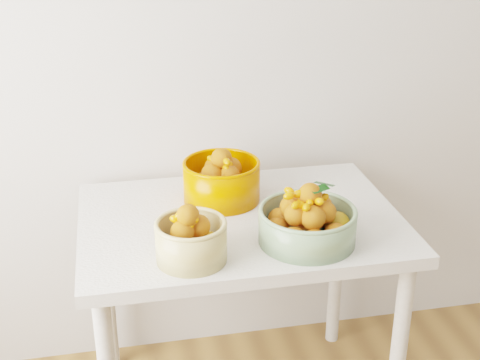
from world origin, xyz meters
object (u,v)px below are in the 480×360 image
Objects in this scene: bowl_green at (308,222)px; bowl_orange at (222,180)px; table at (240,244)px; bowl_cream at (191,239)px.

bowl_orange is at bearing 121.00° from bowl_green.
table is 0.33m from bowl_cream.
table is 0.22m from bowl_orange.
bowl_cream is 0.35m from bowl_green.
table is at bearing 50.82° from bowl_cream.
bowl_orange is (-0.20, 0.32, 0.01)m from bowl_green.
table is 0.29m from bowl_green.
bowl_cream reaches higher than table.
bowl_orange reaches higher than table.
bowl_orange is at bearing 67.63° from bowl_cream.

